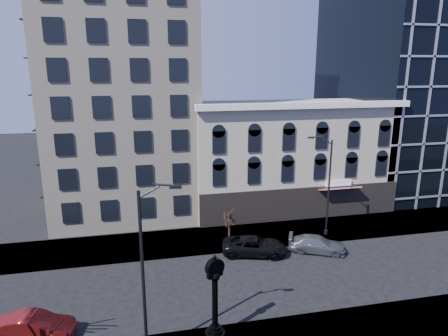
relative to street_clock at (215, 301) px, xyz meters
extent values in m
plane|color=black|center=(0.74, 6.00, -2.54)|extent=(160.00, 160.00, 0.00)
cube|color=#9C988E|center=(0.74, 14.00, -2.48)|extent=(160.00, 6.00, 0.12)
cube|color=beige|center=(-5.26, 25.00, 16.46)|extent=(15.00, 15.00, 38.00)
cube|color=#B2A992|center=(12.74, 22.00, 3.46)|extent=(22.00, 10.00, 12.00)
cube|color=white|center=(12.74, 16.80, 9.66)|extent=(22.60, 0.80, 0.60)
cube|color=black|center=(12.74, 16.95, -0.74)|extent=(22.00, 0.30, 3.60)
cube|color=maroon|center=(16.74, 16.40, 0.86)|extent=(4.50, 1.18, 0.55)
cube|color=black|center=(32.74, 27.00, 11.46)|extent=(20.00, 20.00, 28.00)
cylinder|color=black|center=(0.00, 0.00, -2.26)|extent=(1.22, 1.22, 0.33)
cylinder|color=black|center=(0.00, 0.00, -1.98)|extent=(0.88, 0.88, 0.22)
cylinder|color=black|center=(0.00, 0.00, -1.78)|extent=(0.66, 0.66, 0.18)
cylinder|color=black|center=(0.00, 0.00, -0.10)|extent=(0.35, 0.35, 3.20)
sphere|color=black|center=(0.00, 0.00, 1.61)|extent=(0.62, 0.62, 0.62)
cube|color=black|center=(0.00, 0.00, 1.72)|extent=(1.01, 0.62, 0.28)
cylinder|color=black|center=(0.00, 0.00, 2.16)|extent=(1.19, 0.78, 1.15)
cylinder|color=white|center=(0.00, -0.19, 2.16)|extent=(0.90, 0.41, 0.97)
cylinder|color=white|center=(0.00, 0.19, 2.16)|extent=(0.90, 0.41, 0.97)
sphere|color=black|center=(0.00, 0.00, 2.83)|extent=(0.22, 0.22, 0.22)
cylinder|color=black|center=(-4.06, -0.59, 2.42)|extent=(0.18, 0.18, 9.68)
cube|color=black|center=(-1.95, -0.93, 7.43)|extent=(0.65, 0.34, 0.16)
cylinder|color=black|center=(13.45, 12.60, 2.23)|extent=(0.17, 0.17, 9.31)
cylinder|color=black|center=(13.45, 12.60, -2.21)|extent=(0.39, 0.39, 0.43)
cube|color=black|center=(11.54, 13.35, 7.05)|extent=(0.64, 0.44, 0.15)
cylinder|color=#312018|center=(3.98, 13.38, -1.31)|extent=(0.20, 0.20, 2.24)
imported|color=maroon|center=(-10.64, 2.39, -1.77)|extent=(4.93, 2.53, 1.55)
imported|color=black|center=(5.51, 10.22, -1.76)|extent=(6.14, 4.05, 1.57)
imported|color=#595B60|center=(11.05, 9.48, -1.82)|extent=(5.38, 3.91, 1.45)
camera|label=1|loc=(-3.94, -20.47, 13.37)|focal=32.00mm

